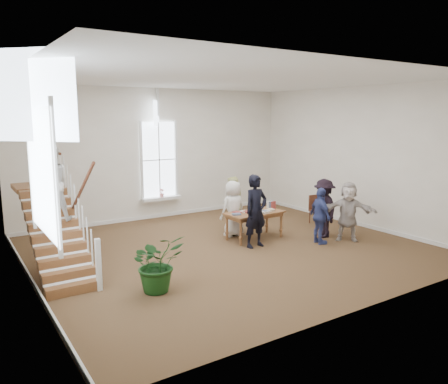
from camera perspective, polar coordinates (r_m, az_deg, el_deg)
ground at (r=11.98m, az=0.72°, el=-7.37°), size 10.00×10.00×0.00m
room_shell at (r=15.61m, az=-8.25°, el=-1.87°), size 10.49×10.00×10.00m
staircase at (r=10.64m, az=-21.52°, el=-1.28°), size 1.10×4.10×2.92m
library_table at (r=12.74m, az=4.03°, el=-3.00°), size 1.74×0.92×0.87m
police_officer at (r=11.92m, az=4.18°, el=-2.51°), size 0.76×0.53×2.00m
elderly_woman at (r=13.00m, az=1.20°, el=-2.18°), size 0.85×0.58×1.67m
person_yellow at (r=13.57m, az=1.06°, el=-1.58°), size 1.04×0.96×1.71m
woman_cluster_a at (r=12.52m, az=12.46°, el=-3.07°), size 0.60×1.00×1.60m
woman_cluster_b at (r=13.23m, az=12.92°, el=-2.07°), size 0.96×1.27×1.74m
woman_cluster_c at (r=13.02m, az=15.89°, el=-2.46°), size 1.46×1.50×1.71m
floor_plant at (r=9.11m, az=-8.71°, el=-9.14°), size 1.10×0.95×1.20m
side_chair at (r=14.93m, az=11.89°, el=-2.02°), size 0.45×0.45×0.95m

